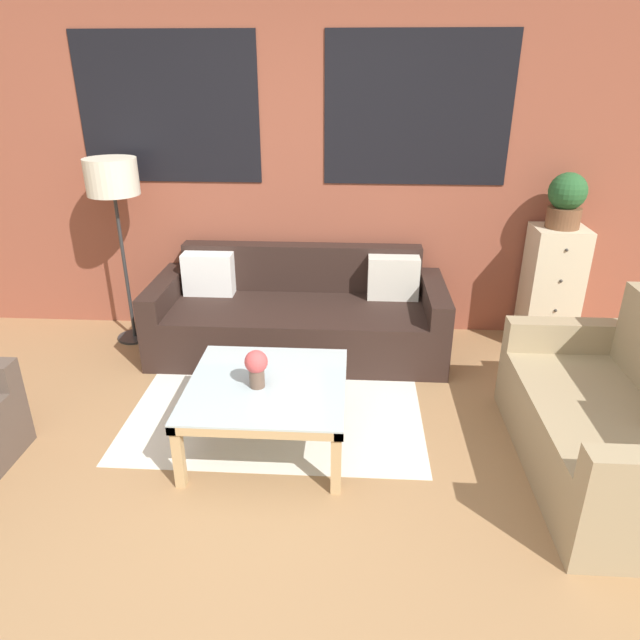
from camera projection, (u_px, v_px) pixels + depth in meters
The scene contains 10 objects.
ground_plane at pixel (248, 523), 2.86m from camera, with size 16.00×16.00×0.00m, color #9E754C.
wall_back_brick at pixel (293, 162), 4.51m from camera, with size 8.40×0.09×2.80m.
rug at pixel (281, 393), 3.99m from camera, with size 1.91×1.73×0.00m.
couch_dark at pixel (299, 317), 4.52m from camera, with size 2.26×0.88×0.78m.
settee_vintage at pixel (616, 426), 3.10m from camera, with size 0.80×1.51×0.92m.
coffee_table at pixel (267, 392), 3.34m from camera, with size 0.92×0.92×0.41m.
floor_lamp at pixel (113, 185), 4.29m from camera, with size 0.39×0.39×1.48m.
drawer_cabinet at pixel (551, 287), 4.53m from camera, with size 0.40×0.38×0.97m.
potted_plant at pixel (566, 200), 4.25m from camera, with size 0.28×0.28×0.41m.
flower_vase at pixel (256, 366), 3.23m from camera, with size 0.13×0.13×0.23m.
Camera 1 is at (0.49, -2.17, 2.10)m, focal length 32.00 mm.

